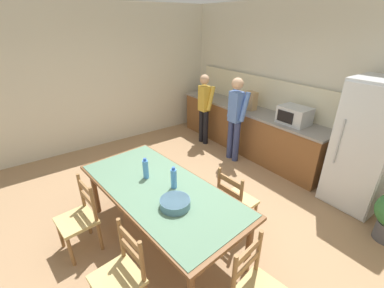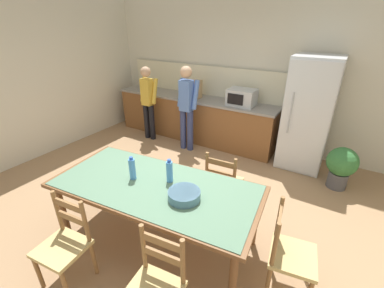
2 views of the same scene
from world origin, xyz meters
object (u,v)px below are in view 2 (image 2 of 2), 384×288
object	(u,v)px
paper_bag	(195,89)
microwave	(242,97)
serving_bowl	(184,194)
chair_side_near_left	(65,245)
chair_side_far_right	(223,183)
bottle_near_centre	(132,169)
bottle_off_centre	(169,171)
person_at_sink	(148,100)
chair_head_end	(289,254)
chair_side_near_right	(155,288)
refrigerator	(308,115)
potted_plant	(341,165)
person_at_counter	(187,105)
dining_table	(155,190)

from	to	relation	value
paper_bag	microwave	bearing A→B (deg)	0.44
serving_bowl	chair_side_near_left	distance (m)	1.22
serving_bowl	chair_side_far_right	bearing A→B (deg)	88.48
bottle_near_centre	bottle_off_centre	xyz separation A→B (m)	(0.38, 0.17, 0.00)
paper_bag	person_at_sink	bearing A→B (deg)	-149.97
serving_bowl	person_at_sink	world-z (taller)	person_at_sink
chair_head_end	chair_side_near_right	size ratio (longest dim) A/B	1.00
microwave	bottle_off_centre	bearing A→B (deg)	-85.38
refrigerator	bottle_off_centre	world-z (taller)	refrigerator
bottle_off_centre	chair_side_far_right	size ratio (longest dim) A/B	0.30
paper_bag	serving_bowl	xyz separation A→B (m)	(1.51, -2.76, -0.28)
chair_head_end	person_at_sink	bearing A→B (deg)	49.17
refrigerator	chair_head_end	bearing A→B (deg)	-82.49
bottle_off_centre	potted_plant	xyz separation A→B (m)	(1.61, 2.14, -0.51)
potted_plant	bottle_near_centre	bearing A→B (deg)	-130.80
refrigerator	bottle_off_centre	xyz separation A→B (m)	(-0.97, -2.57, -0.05)
chair_side_near_right	potted_plant	xyz separation A→B (m)	(1.13, 3.03, -0.06)
microwave	bottle_off_centre	distance (m)	2.60
refrigerator	chair_side_near_left	distance (m)	3.89
refrigerator	person_at_counter	bearing A→B (deg)	-166.37
serving_bowl	person_at_sink	xyz separation A→B (m)	(-2.36, 2.26, 0.04)
bottle_off_centre	chair_side_near_right	xyz separation A→B (m)	(0.48, -0.89, -0.45)
paper_bag	person_at_counter	size ratio (longest dim) A/B	0.22
refrigerator	serving_bowl	size ratio (longest dim) A/B	5.87
microwave	chair_side_near_left	xyz separation A→B (m)	(-0.31, -3.58, -0.62)
chair_side_near_right	person_at_sink	size ratio (longest dim) A/B	0.59
dining_table	serving_bowl	bearing A→B (deg)	-5.39
person_at_sink	chair_head_end	bearing A→B (deg)	-121.83
dining_table	chair_head_end	bearing A→B (deg)	5.58
refrigerator	potted_plant	size ratio (longest dim) A/B	2.82
bottle_off_centre	chair_side_near_right	size ratio (longest dim) A/B	0.30
paper_bag	chair_side_far_right	size ratio (longest dim) A/B	0.40
paper_bag	dining_table	xyz separation A→B (m)	(1.11, -2.72, -0.40)
chair_side_near_left	chair_side_near_right	bearing A→B (deg)	-0.37
chair_side_far_right	chair_side_near_left	world-z (taller)	same
refrigerator	potted_plant	world-z (taller)	refrigerator
person_at_sink	potted_plant	world-z (taller)	person_at_sink
chair_head_end	potted_plant	bearing A→B (deg)	-17.07
chair_head_end	chair_side_far_right	distance (m)	1.22
bottle_near_centre	person_at_sink	distance (m)	2.81
chair_head_end	person_at_counter	world-z (taller)	person_at_counter
refrigerator	chair_side_far_right	world-z (taller)	refrigerator
paper_bag	dining_table	distance (m)	2.96
person_at_sink	chair_side_near_left	bearing A→B (deg)	-153.50
bottle_off_centre	person_at_counter	world-z (taller)	person_at_counter
microwave	chair_head_end	world-z (taller)	microwave
chair_side_far_right	person_at_sink	xyz separation A→B (m)	(-2.38, 1.38, 0.42)
microwave	paper_bag	size ratio (longest dim) A/B	1.39
chair_side_far_right	chair_side_near_right	distance (m)	1.61
paper_bag	person_at_sink	world-z (taller)	person_at_sink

